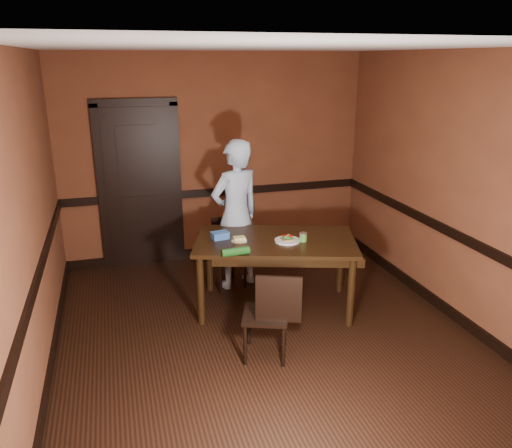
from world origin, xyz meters
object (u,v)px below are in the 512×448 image
dining_table (275,274)px  sandwich_plate (287,240)px  chair_far (227,253)px  person (236,215)px  sauce_jar (303,237)px  cheese_saucer (239,240)px  food_tub (220,235)px  chair_near (266,313)px

dining_table → sandwich_plate: 0.43m
sandwich_plate → chair_far: bearing=121.9°
person → sauce_jar: bearing=102.5°
cheese_saucer → dining_table: bearing=-7.1°
person → dining_table: bearing=91.1°
person → food_tub: size_ratio=8.76×
chair_near → sandwich_plate: bearing=-100.4°
dining_table → sandwich_plate: sandwich_plate is taller
chair_far → chair_near: size_ratio=0.96×
sandwich_plate → cheese_saucer: (-0.48, 0.14, 0.00)m
person → cheese_saucer: person is taller
dining_table → food_tub: food_tub is taller
chair_far → cheese_saucer: 0.75m
chair_far → dining_table: bearing=-73.2°
sandwich_plate → food_tub: food_tub is taller
person → sandwich_plate: bearing=95.1°
chair_near → person: size_ratio=0.49×
chair_far → sauce_jar: bearing=-64.3°
dining_table → person: 0.87m
sandwich_plate → food_tub: 0.71m
dining_table → person: (-0.26, 0.67, 0.49)m
person → sauce_jar: (0.52, -0.81, -0.05)m
sandwich_plate → cheese_saucer: size_ratio=1.64×
sauce_jar → dining_table: bearing=152.5°
person → sandwich_plate: size_ratio=6.62×
cheese_saucer → food_tub: (-0.18, 0.13, 0.02)m
food_tub → sandwich_plate: bearing=-32.1°
sandwich_plate → cheese_saucer: sandwich_plate is taller
sauce_jar → cheese_saucer: bearing=164.2°
sauce_jar → food_tub: bearing=158.9°
person → cheese_saucer: bearing=58.7°
chair_far → chair_near: bearing=-102.4°
chair_near → sauce_jar: size_ratio=9.05×
chair_near → sandwich_plate: chair_near is taller
dining_table → person: bearing=129.2°
cheese_saucer → food_tub: food_tub is taller
dining_table → chair_near: bearing=-95.8°
chair_far → person: (0.12, -0.01, 0.47)m
chair_near → sandwich_plate: size_ratio=3.22×
chair_far → chair_near: (-0.00, -1.56, 0.02)m
chair_far → sandwich_plate: bearing=-70.4°
sauce_jar → sandwich_plate: bearing=164.0°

